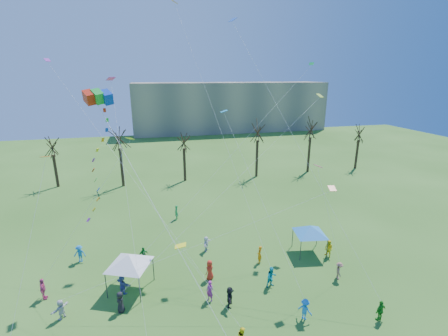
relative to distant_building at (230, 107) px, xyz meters
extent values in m
cube|color=gray|center=(0.00, 0.00, 0.00)|extent=(60.00, 14.00, 15.00)
cylinder|color=black|center=(-40.61, -45.00, -4.89)|extent=(0.44, 0.44, 5.22)
cylinder|color=black|center=(-30.44, -47.19, -4.41)|extent=(0.44, 0.44, 6.17)
cylinder|color=black|center=(-20.42, -46.91, -4.71)|extent=(0.44, 0.44, 5.58)
cylinder|color=black|center=(-7.89, -47.63, -4.27)|extent=(0.44, 0.44, 6.46)
cylinder|color=black|center=(2.33, -47.20, -4.28)|extent=(0.44, 0.44, 6.44)
cylinder|color=black|center=(12.20, -47.52, -4.75)|extent=(0.44, 0.44, 5.51)
cube|color=red|center=(-29.55, -75.17, 8.32)|extent=(0.88, 1.23, 1.08)
cube|color=green|center=(-29.01, -75.17, 8.32)|extent=(0.88, 1.23, 1.08)
cube|color=#0E38B6|center=(-28.48, -75.17, 8.32)|extent=(0.88, 1.23, 1.08)
cylinder|color=white|center=(-25.35, -80.92, 1.31)|extent=(0.02, 0.02, 18.41)
cylinder|color=#3F3F44|center=(-30.09, -74.51, -6.36)|extent=(0.10, 0.10, 2.28)
cylinder|color=#3F3F44|center=(-27.49, -75.62, -6.36)|extent=(0.10, 0.10, 2.28)
cylinder|color=#3F3F44|center=(-28.97, -71.91, -6.36)|extent=(0.10, 0.10, 2.28)
cylinder|color=#3F3F44|center=(-26.37, -73.03, -6.36)|extent=(0.10, 0.10, 2.28)
pyramid|color=white|center=(-28.23, -73.77, -4.73)|extent=(3.99, 3.99, 0.98)
cylinder|color=#3F3F44|center=(-12.59, -73.36, -6.45)|extent=(0.08, 0.08, 2.11)
cylinder|color=#3F3F44|center=(-10.02, -73.78, -6.45)|extent=(0.08, 0.08, 2.11)
cylinder|color=#3F3F44|center=(-12.18, -70.78, -6.45)|extent=(0.08, 0.08, 2.11)
cylinder|color=#3F3F44|center=(-9.60, -71.20, -6.45)|extent=(0.08, 0.08, 2.11)
pyramid|color=#287BCA|center=(-11.10, -72.28, -4.94)|extent=(3.97, 3.97, 0.90)
imported|color=blue|center=(-15.80, -80.34, -6.67)|extent=(1.14, 1.23, 1.66)
imported|color=#1F8B1E|center=(-10.53, -81.76, -6.68)|extent=(1.03, 0.62, 1.64)
imported|color=silver|center=(-33.09, -75.98, -6.72)|extent=(1.26, 1.42, 1.56)
imported|color=black|center=(-28.91, -76.31, -6.66)|extent=(0.57, 0.84, 1.68)
imported|color=#A1288C|center=(-22.14, -76.76, -6.62)|extent=(0.73, 0.76, 1.75)
imported|color=#0B95A5|center=(-16.75, -76.30, -6.59)|extent=(1.01, 0.86, 1.82)
imported|color=#976952|center=(-10.64, -76.77, -6.69)|extent=(0.96, 1.19, 1.61)
imported|color=#E34B8B|center=(-34.97, -73.39, -6.58)|extent=(0.57, 1.12, 1.83)
imported|color=#535BB4|center=(-28.89, -74.18, -6.66)|extent=(1.44, 1.47, 1.68)
imported|color=red|center=(-21.60, -74.06, -6.60)|extent=(1.04, 1.01, 1.81)
imported|color=orange|center=(-16.53, -72.77, -6.63)|extent=(0.72, 0.76, 1.74)
imported|color=yellow|center=(-9.59, -73.44, -6.63)|extent=(0.87, 0.99, 1.74)
imported|color=#176FBA|center=(-33.14, -68.49, -6.64)|extent=(1.22, 0.86, 1.72)
imported|color=#1C812C|center=(-27.23, -70.12, -6.69)|extent=(1.03, 0.70, 1.62)
imported|color=silver|center=(-21.04, -69.48, -6.71)|extent=(1.16, 1.49, 1.58)
imported|color=#1F9042|center=(-23.29, -61.50, -6.58)|extent=(0.56, 0.74, 1.85)
imported|color=black|center=(-20.78, -77.73, -6.66)|extent=(1.03, 1.63, 1.68)
cube|color=orange|center=(-32.67, -75.19, 4.58)|extent=(0.59, 0.73, 0.16)
cylinder|color=white|center=(-33.74, -78.00, -0.81)|extent=(0.01, 0.01, 12.00)
cube|color=#FB29C9|center=(-28.72, -68.79, 9.41)|extent=(0.87, 0.93, 0.30)
cylinder|color=white|center=(-27.80, -75.30, 1.61)|extent=(0.01, 0.01, 20.11)
cube|color=yellow|center=(-24.55, -79.89, -0.44)|extent=(0.77, 0.63, 0.20)
cylinder|color=white|center=(-22.76, -80.78, -3.32)|extent=(0.01, 0.01, 6.68)
cube|color=#1B9CCE|center=(-19.27, -69.77, 6.60)|extent=(0.64, 0.51, 0.22)
cylinder|color=white|center=(-17.53, -75.06, 0.20)|extent=(0.01, 0.01, 16.65)
cube|color=blue|center=(-17.23, -65.06, 14.88)|extent=(0.89, 0.84, 0.43)
cylinder|color=white|center=(-13.88, -73.41, 4.34)|extent=(0.01, 0.01, 27.42)
cube|color=#B74216|center=(-12.53, -77.28, 1.33)|extent=(0.65, 0.77, 0.24)
cylinder|color=white|center=(-22.81, -76.63, -2.43)|extent=(0.01, 0.01, 21.80)
cube|color=#90C12D|center=(-8.45, -67.43, 7.66)|extent=(0.73, 0.80, 0.37)
cylinder|color=white|center=(-18.68, -71.87, 0.73)|extent=(0.01, 0.01, 26.05)
cube|color=purple|center=(-35.27, -61.08, 11.15)|extent=(0.73, 0.76, 0.34)
cylinder|color=white|center=(-28.70, -68.92, 2.47)|extent=(0.01, 0.01, 26.56)
cube|color=orange|center=(-22.46, -61.63, 16.87)|extent=(0.70, 0.63, 0.36)
cylinder|color=white|center=(-19.61, -68.96, 5.33)|extent=(0.01, 0.01, 27.60)
cube|color=#FE2A70|center=(-13.12, -75.96, 2.79)|extent=(0.64, 0.52, 0.26)
cylinder|color=white|center=(-11.88, -76.37, -1.70)|extent=(0.01, 0.01, 8.98)
cube|color=#D4F519|center=(-27.39, -72.69, 5.06)|extent=(0.70, 0.73, 0.27)
cylinder|color=white|center=(-31.18, -73.04, -0.57)|extent=(0.01, 0.01, 13.27)
cube|color=#1CBAD2|center=(-9.14, -66.43, 10.83)|extent=(0.63, 0.70, 0.26)
cylinder|color=white|center=(-19.02, -70.31, 2.32)|extent=(0.01, 0.01, 26.96)
camera|label=1|loc=(-26.04, -97.15, 9.71)|focal=25.00mm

